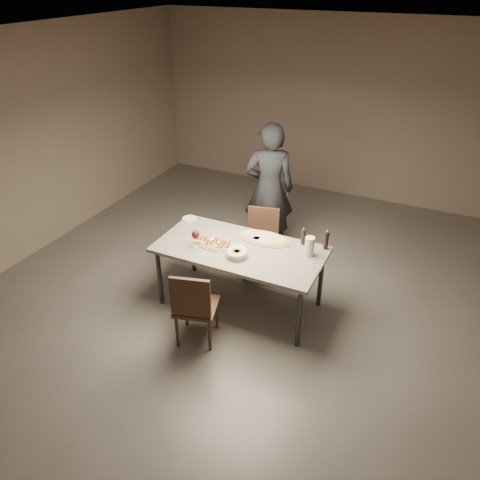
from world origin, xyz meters
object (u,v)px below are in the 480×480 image
at_px(ham_pizza, 264,238).
at_px(chair_far, 262,239).
at_px(pepper_mill_left, 326,240).
at_px(bread_basket, 237,253).
at_px(chair_near, 194,305).
at_px(diner, 269,189).
at_px(carafe, 310,246).
at_px(dining_table, 240,253).
at_px(zucchini_pizza, 214,243).

bearing_deg(ham_pizza, chair_far, 137.91).
xyz_separation_m(pepper_mill_left, chair_far, (-0.88, 0.34, -0.38)).
relative_size(ham_pizza, chair_far, 0.69).
xyz_separation_m(ham_pizza, pepper_mill_left, (0.67, 0.10, 0.09)).
distance_m(bread_basket, chair_near, 0.70).
xyz_separation_m(ham_pizza, chair_far, (-0.21, 0.44, -0.29)).
height_order(bread_basket, diner, diner).
bearing_deg(chair_far, carafe, 132.46).
distance_m(dining_table, zucchini_pizza, 0.30).
relative_size(bread_basket, carafe, 1.06).
bearing_deg(carafe, chair_far, 144.85).
relative_size(zucchini_pizza, pepper_mill_left, 2.25).
xyz_separation_m(chair_near, diner, (-0.06, 2.05, 0.39)).
height_order(ham_pizza, chair_far, chair_far).
distance_m(zucchini_pizza, ham_pizza, 0.56).
xyz_separation_m(dining_table, ham_pizza, (0.16, 0.28, 0.07)).
bearing_deg(chair_near, ham_pizza, 58.73).
xyz_separation_m(zucchini_pizza, chair_far, (0.24, 0.77, -0.29)).
bearing_deg(diner, bread_basket, 74.35).
relative_size(bread_basket, chair_near, 0.26).
distance_m(dining_table, bread_basket, 0.21).
distance_m(ham_pizza, chair_near, 1.13).
height_order(carafe, diner, diner).
distance_m(zucchini_pizza, carafe, 1.03).
distance_m(ham_pizza, bread_basket, 0.47).
relative_size(carafe, chair_near, 0.24).
bearing_deg(zucchini_pizza, ham_pizza, 23.00).
bearing_deg(bread_basket, carafe, 28.35).
xyz_separation_m(chair_far, diner, (-0.15, 0.56, 0.40)).
bearing_deg(bread_basket, diner, 99.30).
xyz_separation_m(pepper_mill_left, chair_near, (-0.97, -1.15, -0.37)).
bearing_deg(chair_far, bread_basket, 83.47).
bearing_deg(carafe, chair_near, -131.56).
relative_size(pepper_mill_left, chair_near, 0.26).
distance_m(carafe, chair_far, 1.00).
xyz_separation_m(pepper_mill_left, carafe, (-0.12, -0.20, -0.00)).
distance_m(carafe, diner, 1.42).
distance_m(bread_basket, carafe, 0.76).
bearing_deg(ham_pizza, chair_near, -83.76).
bearing_deg(diner, carafe, 104.59).
xyz_separation_m(carafe, chair_near, (-0.85, -0.95, -0.37)).
bearing_deg(chair_near, carafe, 33.11).
height_order(dining_table, ham_pizza, ham_pizza).
xyz_separation_m(zucchini_pizza, carafe, (0.99, 0.23, 0.09)).
distance_m(zucchini_pizza, chair_near, 0.79).
relative_size(dining_table, zucchini_pizza, 3.58).
height_order(dining_table, chair_near, chair_near).
bearing_deg(bread_basket, chair_near, -106.94).
xyz_separation_m(dining_table, zucchini_pizza, (-0.28, -0.05, 0.07)).
relative_size(carafe, diner, 0.12).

